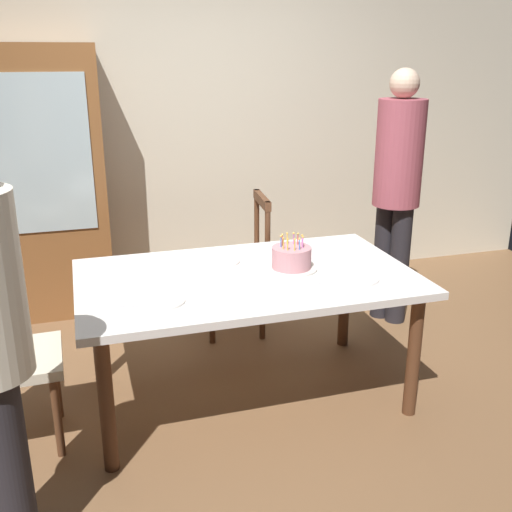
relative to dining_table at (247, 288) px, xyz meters
The scene contains 13 objects.
ground 0.65m from the dining_table, ahead, with size 6.40×6.40×0.00m, color brown.
back_wall 1.96m from the dining_table, 90.00° to the left, with size 6.40×0.10×2.60m, color beige.
dining_table is the anchor object (origin of this frame).
birthday_cake 0.29m from the dining_table, ahead, with size 0.28×0.28×0.19m.
plate_near_celebrant 0.54m from the dining_table, 154.11° to the right, with size 0.22×0.22×0.01m, color white.
plate_far_side 0.26m from the dining_table, 110.53° to the left, with size 0.22×0.22×0.01m, color white.
plate_near_guest 0.58m from the dining_table, 23.99° to the right, with size 0.22×0.22×0.01m, color white.
fork_near_celebrant 0.70m from the dining_table, 158.74° to the right, with size 0.18×0.02×0.01m, color silver.
fork_far_side 0.36m from the dining_table, 134.25° to the left, with size 0.18×0.02×0.01m, color silver.
fork_near_guest 0.44m from the dining_table, 32.65° to the right, with size 0.18×0.02×0.01m, color silver.
chair_spindle_back 0.88m from the dining_table, 78.34° to the left, with size 0.48×0.48×0.95m.
person_guest 1.49m from the dining_table, 29.19° to the left, with size 0.32×0.32×1.75m.
china_cabinet 1.97m from the dining_table, 126.89° to the left, with size 1.10×0.45×1.90m.
Camera 1 is at (-0.81, -2.84, 1.84)m, focal length 41.98 mm.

